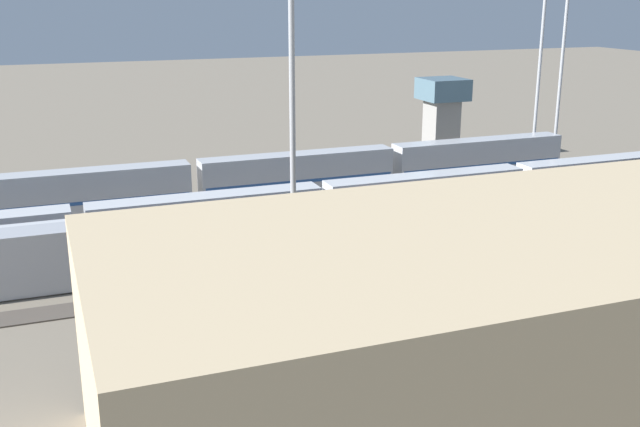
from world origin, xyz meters
The scene contains 16 objects.
ground_plane centered at (0.00, 0.00, 0.00)m, with size 400.00×400.00×0.00m, color #756B5B.
track_bed_0 centered at (0.00, -12.50, 0.06)m, with size 140.00×2.80×0.12m, color #4C443D.
track_bed_1 centered at (0.00, -7.50, 0.06)m, with size 140.00×2.80×0.12m, color #4C443D.
track_bed_2 centered at (0.00, -2.50, 0.06)m, with size 140.00×2.80×0.12m, color #4C443D.
track_bed_3 centered at (0.00, 2.50, 0.06)m, with size 140.00×2.80×0.12m, color #3D3833.
track_bed_4 centered at (0.00, 7.50, 0.06)m, with size 140.00×2.80×0.12m, color #4C443D.
track_bed_5 centered at (0.00, 12.50, 0.06)m, with size 140.00×2.80×0.12m, color #4C443D.
train_on_track_0 centered at (14.75, -12.50, 2.59)m, with size 95.60×3.06×5.00m.
train_on_track_3 centered at (2.46, 2.50, 2.04)m, with size 114.80×3.06×4.40m.
train_on_track_4 centered at (14.52, 7.50, 2.62)m, with size 71.40×3.00×5.00m.
train_on_track_2 centered at (-7.23, -2.50, 2.08)m, with size 114.80×3.00×4.40m.
light_mast_0 centered at (-32.62, -16.20, 18.94)m, with size 2.80×0.70×30.17m.
light_mast_1 centered at (12.58, 15.12, 16.44)m, with size 2.80×0.70×25.57m.
light_mast_2 centered at (-35.03, -14.78, 16.95)m, with size 2.80×0.70×26.51m.
maintenance_shed centered at (1.00, 37.43, 5.89)m, with size 56.95×19.45×11.78m, color tan.
control_tower centered at (-23.87, -26.03, 6.65)m, with size 6.00×6.00×11.24m.
Camera 1 is at (30.30, 67.56, 22.99)m, focal length 42.11 mm.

